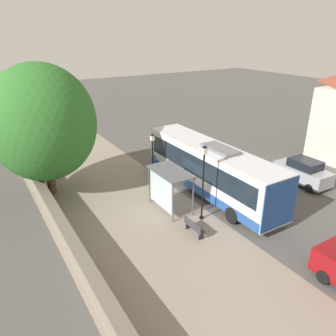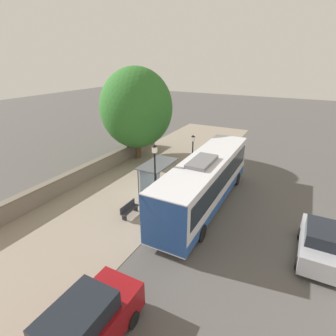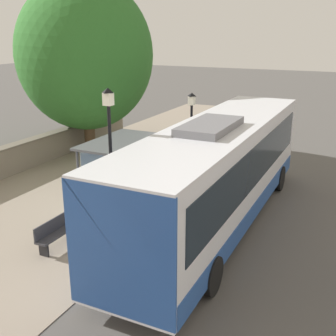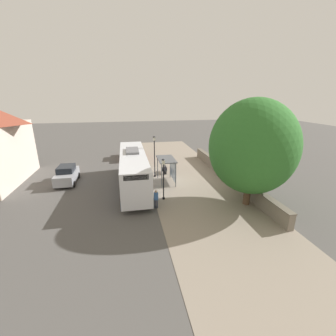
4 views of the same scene
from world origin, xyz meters
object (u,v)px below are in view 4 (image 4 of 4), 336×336
object	(u,v)px
bus_shelter	(168,163)
shade_tree	(253,147)
street_lamp_near	(154,153)
pedestrian	(156,198)
parked_car_behind_bus	(132,151)
parked_car_far_lane	(67,175)
street_lamp_far	(163,176)
bus	(133,169)
bench	(165,169)

from	to	relation	value
bus_shelter	shade_tree	xyz separation A→B (m)	(-5.67, 6.20, 2.83)
street_lamp_near	pedestrian	bearing A→B (deg)	83.22
parked_car_behind_bus	parked_car_far_lane	xyz separation A→B (m)	(7.09, 8.92, -0.12)
street_lamp_far	parked_car_far_lane	world-z (taller)	street_lamp_far
shade_tree	parked_car_behind_bus	bearing A→B (deg)	-61.84
bus	shade_tree	bearing A→B (deg)	148.01
shade_tree	parked_car_far_lane	xyz separation A→B (m)	(16.17, -8.05, -4.10)
bus_shelter	street_lamp_near	xyz separation A→B (m)	(1.13, -2.00, 0.59)
pedestrian	street_lamp_far	xyz separation A→B (m)	(-0.88, -1.53, 1.33)
bus	street_lamp_near	size ratio (longest dim) A/B	2.56
bus_shelter	bus	bearing A→B (deg)	6.62
bus_shelter	parked_car_far_lane	bearing A→B (deg)	-9.98
bus_shelter	street_lamp_far	distance (m)	4.15
bus	street_lamp_far	world-z (taller)	street_lamp_far
parked_car_behind_bus	parked_car_far_lane	size ratio (longest dim) A/B	1.16
bench	street_lamp_near	distance (m)	2.86
pedestrian	shade_tree	distance (m)	8.73
bus_shelter	parked_car_behind_bus	bearing A→B (deg)	-72.41
pedestrian	parked_car_behind_bus	xyz separation A→B (m)	(1.39, -16.28, 0.09)
street_lamp_near	parked_car_far_lane	distance (m)	9.56
bus_shelter	pedestrian	distance (m)	6.00
bench	shade_tree	world-z (taller)	shade_tree
bus	pedestrian	xyz separation A→B (m)	(-1.57, 5.10, -0.95)
street_lamp_far	parked_car_behind_bus	size ratio (longest dim) A/B	0.81
bus_shelter	street_lamp_near	bearing A→B (deg)	-60.51
parked_car_far_lane	parked_car_behind_bus	bearing A→B (deg)	-128.48
street_lamp_far	shade_tree	distance (m)	7.66
bench	parked_car_behind_bus	distance (m)	8.52
pedestrian	parked_car_behind_bus	distance (m)	16.34
bench	street_lamp_near	world-z (taller)	street_lamp_near
pedestrian	street_lamp_near	size ratio (longest dim) A/B	0.34
bus	pedestrian	size ratio (longest dim) A/B	7.44
street_lamp_far	parked_car_behind_bus	world-z (taller)	street_lamp_far
bus	parked_car_behind_bus	xyz separation A→B (m)	(-0.17, -11.19, -0.86)
bench	parked_car_far_lane	size ratio (longest dim) A/B	0.38
bench	shade_tree	xyz separation A→B (m)	(-5.46, 9.27, 4.53)
bus	street_lamp_far	distance (m)	4.35
bus_shelter	street_lamp_far	xyz separation A→B (m)	(1.14, 3.99, 0.09)
bus_shelter	parked_car_behind_bus	distance (m)	11.36
street_lamp_near	parked_car_behind_bus	world-z (taller)	street_lamp_near
bus	street_lamp_far	bearing A→B (deg)	124.44
street_lamp_far	parked_car_behind_bus	xyz separation A→B (m)	(2.27, -14.76, -1.24)
bus_shelter	parked_car_far_lane	distance (m)	10.74
pedestrian	street_lamp_far	distance (m)	2.21
parked_car_behind_bus	pedestrian	bearing A→B (deg)	94.89
street_lamp_near	shade_tree	size ratio (longest dim) A/B	0.53
pedestrian	shade_tree	world-z (taller)	shade_tree
pedestrian	shade_tree	xyz separation A→B (m)	(-7.69, 0.68, 4.07)
bus	parked_car_far_lane	world-z (taller)	bus
bench	shade_tree	size ratio (longest dim) A/B	0.17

